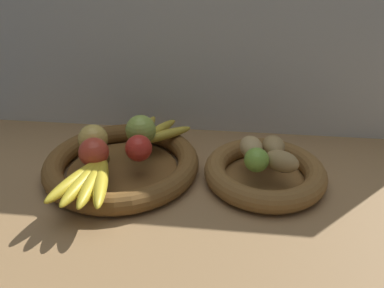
{
  "coord_description": "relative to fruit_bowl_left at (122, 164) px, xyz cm",
  "views": [
    {
      "loc": [
        6.47,
        -75.32,
        51.86
      ],
      "look_at": [
        -2.35,
        2.18,
        9.21
      ],
      "focal_mm": 34.68,
      "sensor_mm": 36.0,
      "label": 1
    }
  ],
  "objects": [
    {
      "name": "fruit_bowl_right",
      "position": [
        35.67,
        0.0,
        0.02
      ],
      "size": [
        29.56,
        29.56,
        5.21
      ],
      "color": "brown",
      "rests_on": "ground_plane"
    },
    {
      "name": "fruit_bowl_left",
      "position": [
        0.0,
        0.0,
        0.0
      ],
      "size": [
        38.98,
        38.98,
        5.21
      ],
      "color": "brown",
      "rests_on": "ground_plane"
    },
    {
      "name": "potato_small",
      "position": [
        38.83,
        -3.16,
        5.29
      ],
      "size": [
        9.46,
        7.99,
        5.0
      ],
      "primitive_type": "ellipsoid",
      "rotation": [
        0.0,
        0.0,
        2.69
      ],
      "color": "#A38451",
      "rests_on": "fruit_bowl_right"
    },
    {
      "name": "apple_red_right",
      "position": [
        5.22,
        -2.15,
        6.05
      ],
      "size": [
        6.51,
        6.51,
        6.51
      ],
      "primitive_type": "sphere",
      "color": "red",
      "rests_on": "fruit_bowl_left"
    },
    {
      "name": "lime_near",
      "position": [
        33.11,
        -3.83,
        5.66
      ],
      "size": [
        5.74,
        5.74,
        5.74
      ],
      "primitive_type": "sphere",
      "color": "#7AAD3D",
      "rests_on": "fruit_bowl_right"
    },
    {
      "name": "apple_golden_left",
      "position": [
        -6.94,
        0.43,
        6.46
      ],
      "size": [
        7.34,
        7.34,
        7.34
      ],
      "primitive_type": "sphere",
      "color": "#DBB756",
      "rests_on": "fruit_bowl_left"
    },
    {
      "name": "potato_oblong",
      "position": [
        32.11,
        2.77,
        5.28
      ],
      "size": [
        6.94,
        8.76,
        4.97
      ],
      "primitive_type": "ellipsoid",
      "rotation": [
        0.0,
        0.0,
        4.91
      ],
      "color": "tan",
      "rests_on": "fruit_bowl_right"
    },
    {
      "name": "potato_back",
      "position": [
        37.64,
        4.35,
        5.06
      ],
      "size": [
        5.86,
        8.42,
        4.54
      ],
      "primitive_type": "ellipsoid",
      "rotation": [
        0.0,
        0.0,
        1.63
      ],
      "color": "#A38451",
      "rests_on": "fruit_bowl_right"
    },
    {
      "name": "apple_green_back",
      "position": [
        3.82,
        6.03,
        6.75
      ],
      "size": [
        7.91,
        7.91,
        7.91
      ],
      "primitive_type": "sphere",
      "color": "#99B74C",
      "rests_on": "fruit_bowl_left"
    },
    {
      "name": "ground_plane",
      "position": [
        20.19,
        -2.18,
        -3.92
      ],
      "size": [
        140.0,
        90.0,
        3.0
      ],
      "primitive_type": "cube",
      "color": "#9E774C"
    },
    {
      "name": "banana_bunch_front",
      "position": [
        -2.95,
        -14.04,
        4.31
      ],
      "size": [
        13.86,
        20.36,
        3.03
      ],
      "color": "gold",
      "rests_on": "fruit_bowl_left"
    },
    {
      "name": "apple_red_front",
      "position": [
        -4.56,
        -5.79,
        6.31
      ],
      "size": [
        7.04,
        7.04,
        7.04
      ],
      "primitive_type": "sphere",
      "color": "#CC422D",
      "rests_on": "fruit_bowl_left"
    },
    {
      "name": "back_wall",
      "position": [
        20.19,
        27.82,
        25.08
      ],
      "size": [
        140.0,
        3.0,
        55.0
      ],
      "color": "silver",
      "rests_on": "ground_plane"
    },
    {
      "name": "banana_bunch_back",
      "position": [
        6.69,
        10.64,
        4.1
      ],
      "size": [
        14.53,
        17.16,
        2.61
      ],
      "color": "gold",
      "rests_on": "fruit_bowl_left"
    }
  ]
}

